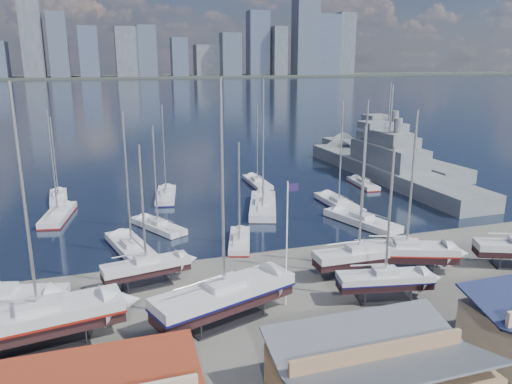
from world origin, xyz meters
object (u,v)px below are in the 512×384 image
object	(u,v)px
naval_ship_east	(387,170)
naval_ship_west	(386,154)
sailboat_cradle_0	(0,301)
car_a	(140,370)
flagpole	(288,236)

from	to	relation	value
naval_ship_east	naval_ship_west	bearing A→B (deg)	-31.65
sailboat_cradle_0	naval_ship_west	bearing A→B (deg)	50.91
sailboat_cradle_0	naval_ship_west	size ratio (longest dim) A/B	0.39
sailboat_cradle_0	naval_ship_west	xyz separation A→B (m)	(65.42, 47.96, -0.45)
naval_ship_west	car_a	distance (m)	80.72
naval_ship_west	flagpole	bearing A→B (deg)	137.63
flagpole	sailboat_cradle_0	bearing A→B (deg)	170.20
naval_ship_east	naval_ship_west	distance (m)	15.15
sailboat_cradle_0	flagpole	bearing A→B (deg)	4.86
sailboat_cradle_0	car_a	xyz separation A→B (m)	(9.90, -10.62, -1.47)
car_a	naval_ship_west	bearing A→B (deg)	39.72
naval_ship_west	car_a	xyz separation A→B (m)	(-55.51, -58.59, -1.02)
naval_ship_west	naval_ship_east	bearing A→B (deg)	145.48
naval_ship_west	flagpole	distance (m)	67.22
naval_ship_west	flagpole	world-z (taller)	naval_ship_west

